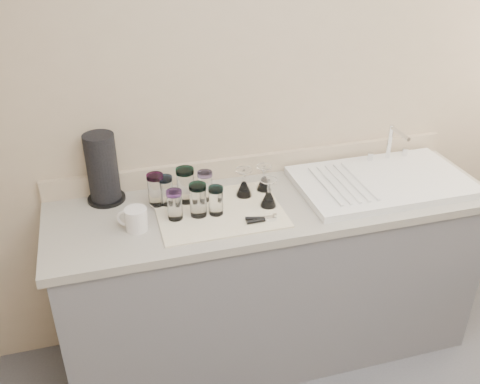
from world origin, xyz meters
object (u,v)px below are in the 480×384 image
object	(u,v)px
tumbler_cyan	(186,185)
goblet_back_left	(244,187)
sink_unit	(382,181)
tumbler_purple	(205,185)
white_mug	(136,219)
goblet_front_right	(268,197)
can_opener	(261,219)
paper_towel_roll	(103,169)
tumbler_magenta	(175,205)
tumbler_lavender	(216,200)
tumbler_extra	(156,189)
goblet_back_right	(264,182)
tumbler_blue	(198,200)
tumbler_teal	(166,190)

from	to	relation	value
tumbler_cyan	goblet_back_left	distance (m)	0.27
sink_unit	tumbler_cyan	distance (m)	0.95
tumbler_purple	white_mug	world-z (taller)	tumbler_purple
tumbler_cyan	goblet_back_left	xyz separation A→B (m)	(0.27, -0.02, -0.04)
goblet_front_right	can_opener	size ratio (longest dim) A/B	0.99
goblet_front_right	paper_towel_roll	size ratio (longest dim) A/B	0.41
tumbler_magenta	tumbler_lavender	bearing A→B (deg)	-3.10
tumbler_magenta	tumbler_extra	world-z (taller)	tumbler_extra
sink_unit	can_opener	xyz separation A→B (m)	(-0.67, -0.16, -0.00)
goblet_back_right	goblet_front_right	xyz separation A→B (m)	(-0.03, -0.15, 0.00)
goblet_back_right	paper_towel_roll	size ratio (longest dim) A/B	0.38
tumbler_blue	tumbler_purple	bearing A→B (deg)	64.89
can_opener	tumbler_teal	bearing A→B (deg)	144.72
tumbler_purple	goblet_front_right	bearing A→B (deg)	-27.82
sink_unit	can_opener	bearing A→B (deg)	-166.15
tumbler_purple	tumbler_extra	bearing A→B (deg)	176.05
tumbler_magenta	can_opener	xyz separation A→B (m)	(0.35, -0.12, -0.06)
goblet_front_right	tumbler_magenta	bearing A→B (deg)	178.84
tumbler_teal	tumbler_lavender	xyz separation A→B (m)	(0.20, -0.15, -0.00)
tumbler_magenta	goblet_back_left	xyz separation A→B (m)	(0.34, 0.11, -0.02)
tumbler_cyan	goblet_back_right	xyz separation A→B (m)	(0.37, 0.00, -0.04)
tumbler_lavender	goblet_front_right	distance (m)	0.24
sink_unit	can_opener	size ratio (longest dim) A/B	6.10
tumbler_extra	paper_towel_roll	xyz separation A→B (m)	(-0.22, 0.11, 0.07)
goblet_back_left	paper_towel_roll	xyz separation A→B (m)	(-0.62, 0.15, 0.11)
tumbler_extra	white_mug	distance (m)	0.21
tumbler_teal	paper_towel_roll	xyz separation A→B (m)	(-0.26, 0.12, 0.08)
tumbler_magenta	white_mug	xyz separation A→B (m)	(-0.17, -0.03, -0.03)
goblet_back_left	tumbler_teal	bearing A→B (deg)	175.88
goblet_back_right	goblet_front_right	distance (m)	0.15
sink_unit	goblet_back_left	distance (m)	0.68
tumbler_blue	sink_unit	bearing A→B (deg)	2.57
tumbler_teal	goblet_back_right	xyz separation A→B (m)	(0.46, 0.00, -0.03)
tumbler_magenta	tumbler_blue	world-z (taller)	tumbler_blue
tumbler_teal	tumbler_cyan	xyz separation A→B (m)	(0.09, -0.00, 0.01)
tumbler_cyan	tumbler_lavender	size ratio (longest dim) A/B	1.26
tumbler_magenta	paper_towel_roll	xyz separation A→B (m)	(-0.28, 0.26, 0.08)
tumbler_blue	goblet_back_left	distance (m)	0.26
goblet_back_left	tumbler_blue	bearing A→B (deg)	-155.04
tumbler_lavender	tumbler_extra	distance (m)	0.28
can_opener	white_mug	world-z (taller)	white_mug
tumbler_extra	tumbler_lavender	bearing A→B (deg)	-32.64
tumbler_purple	tumbler_lavender	world-z (taller)	tumbler_purple
sink_unit	tumbler_blue	size ratio (longest dim) A/B	5.46
tumbler_cyan	goblet_front_right	world-z (taller)	tumbler_cyan
tumbler_magenta	white_mug	distance (m)	0.18
can_opener	white_mug	xyz separation A→B (m)	(-0.52, 0.10, 0.03)
goblet_back_right	tumbler_teal	bearing A→B (deg)	-179.90
tumbler_magenta	goblet_back_right	xyz separation A→B (m)	(0.45, 0.14, -0.03)
sink_unit	tumbler_magenta	size ratio (longest dim) A/B	6.10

